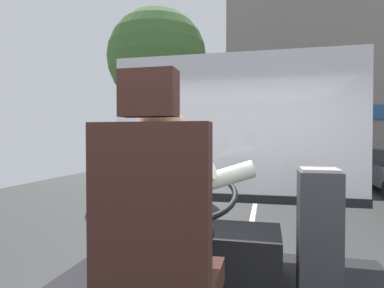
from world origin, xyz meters
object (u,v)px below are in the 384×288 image
(parked_car_black, at_px, (349,159))
(steering_console, at_px, (208,251))
(fare_box, at_px, (319,235))
(bus_driver, at_px, (167,210))
(driver_seat, at_px, (158,260))

(parked_car_black, bearing_deg, steering_console, -106.12)
(parked_car_black, bearing_deg, fare_box, -103.35)
(bus_driver, bearing_deg, steering_console, 90.00)
(driver_seat, distance_m, bus_driver, 0.22)
(bus_driver, height_order, steering_console, bus_driver)
(bus_driver, distance_m, fare_box, 1.26)
(steering_console, height_order, fare_box, fare_box)
(driver_seat, relative_size, parked_car_black, 0.32)
(steering_console, bearing_deg, bus_driver, -90.00)
(bus_driver, height_order, parked_car_black, bus_driver)
(bus_driver, distance_m, parked_car_black, 17.64)
(bus_driver, xyz_separation_m, fare_box, (0.79, 0.92, -0.33))
(driver_seat, relative_size, bus_driver, 1.73)
(driver_seat, xyz_separation_m, steering_console, (0.00, 1.20, -0.38))
(driver_seat, height_order, fare_box, driver_seat)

